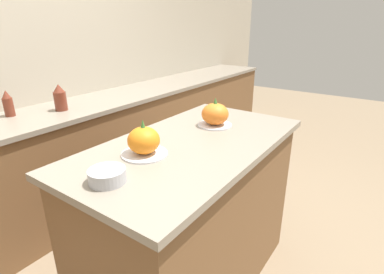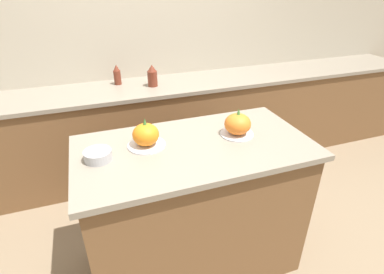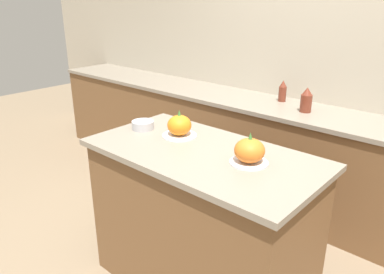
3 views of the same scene
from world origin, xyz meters
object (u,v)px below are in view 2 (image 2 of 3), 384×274
Objects in this scene: pumpkin_cake_right at (238,125)px; mixing_bowl at (98,155)px; bottle_tall at (152,76)px; pumpkin_cake_left at (146,136)px; bottle_short at (117,75)px.

mixing_bowl is at bearing -179.29° from pumpkin_cake_right.
pumpkin_cake_left is at bearing -104.67° from bottle_tall.
bottle_tall is 1.33m from mixing_bowl.
bottle_short is at bearing 151.42° from bottle_tall.
mixing_bowl is at bearing -115.39° from bottle_tall.
pumpkin_cake_left reaches higher than bottle_short.
pumpkin_cake_right is 1.11× the size of bottle_short.
bottle_tall is at bearing 75.33° from pumpkin_cake_left.
bottle_short is (0.00, 1.30, -0.02)m from pumpkin_cake_left.
pumpkin_cake_right is 0.83m from mixing_bowl.
pumpkin_cake_left reaches higher than mixing_bowl.
bottle_tall reaches higher than mixing_bowl.
pumpkin_cake_left is 1.50× the size of mixing_bowl.
pumpkin_cake_right is at bearing 0.71° from mixing_bowl.
bottle_tall is (0.30, 1.14, -0.01)m from pumpkin_cake_left.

